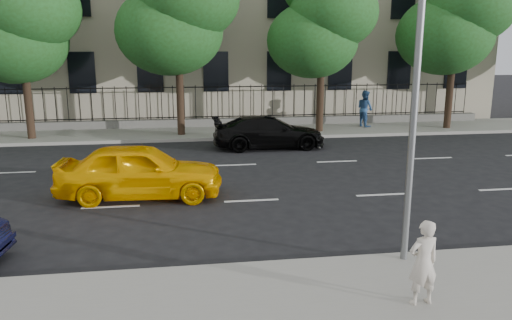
{
  "coord_description": "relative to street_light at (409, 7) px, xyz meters",
  "views": [
    {
      "loc": [
        -1.91,
        -11.3,
        4.43
      ],
      "look_at": [
        0.21,
        3.0,
        1.1
      ],
      "focal_mm": 35.0,
      "sensor_mm": 36.0,
      "label": 1
    }
  ],
  "objects": [
    {
      "name": "woman_near",
      "position": [
        -0.51,
        -2.31,
        -4.25
      ],
      "size": [
        0.58,
        0.42,
        1.49
      ],
      "primitive_type": "imported",
      "rotation": [
        0.0,
        0.0,
        3.26
      ],
      "color": "beige",
      "rests_on": "near_sidewalk"
    },
    {
      "name": "yellow_taxi",
      "position": [
        -5.71,
        5.07,
        -4.33
      ],
      "size": [
        4.9,
        2.2,
        1.64
      ],
      "primitive_type": "imported",
      "rotation": [
        0.0,
        0.0,
        1.51
      ],
      "color": "#FFB400",
      "rests_on": "ground"
    },
    {
      "name": "near_sidewalk",
      "position": [
        -2.5,
        -2.23,
        -5.07
      ],
      "size": [
        60.0,
        4.0,
        0.15
      ],
      "primitive_type": "cube",
      "color": "gray",
      "rests_on": "ground"
    },
    {
      "name": "tree_b",
      "position": [
        -11.46,
        15.13,
        0.69
      ],
      "size": [
        5.53,
        5.12,
        8.97
      ],
      "color": "#382619",
      "rests_on": "far_sidewalk"
    },
    {
      "name": "far_sidewalk",
      "position": [
        -2.5,
        15.77,
        -5.07
      ],
      "size": [
        60.0,
        4.0,
        0.15
      ],
      "primitive_type": "cube",
      "color": "gray",
      "rests_on": "ground"
    },
    {
      "name": "tree_c",
      "position": [
        -4.46,
        15.13,
        1.26
      ],
      "size": [
        5.89,
        5.5,
        9.8
      ],
      "color": "#382619",
      "rests_on": "far_sidewalk"
    },
    {
      "name": "lane_markings",
      "position": [
        -2.5,
        6.52,
        -5.14
      ],
      "size": [
        49.6,
        4.62,
        0.01
      ],
      "primitive_type": null,
      "color": "silver",
      "rests_on": "ground"
    },
    {
      "name": "iron_fence",
      "position": [
        -2.5,
        17.47,
        -4.5
      ],
      "size": [
        30.0,
        0.5,
        2.2
      ],
      "color": "slate",
      "rests_on": "far_sidewalk"
    },
    {
      "name": "black_sedan",
      "position": [
        -0.69,
        11.78,
        -4.44
      ],
      "size": [
        4.9,
        2.0,
        1.42
      ],
      "primitive_type": "imported",
      "rotation": [
        0.0,
        0.0,
        1.57
      ],
      "color": "black",
      "rests_on": "ground"
    },
    {
      "name": "ground",
      "position": [
        -2.5,
        1.77,
        -5.15
      ],
      "size": [
        120.0,
        120.0,
        0.0
      ],
      "primitive_type": "plane",
      "color": "black",
      "rests_on": "ground"
    },
    {
      "name": "tree_d",
      "position": [
        2.54,
        15.13,
        0.69
      ],
      "size": [
        5.34,
        4.94,
        8.84
      ],
      "color": "#382619",
      "rests_on": "far_sidewalk"
    },
    {
      "name": "tree_e",
      "position": [
        9.54,
        15.13,
        1.05
      ],
      "size": [
        5.71,
        5.31,
        9.46
      ],
      "color": "#382619",
      "rests_on": "far_sidewalk"
    },
    {
      "name": "pedestrian_far",
      "position": [
        5.3,
        16.04,
        -4.03
      ],
      "size": [
        1.02,
        1.14,
        1.94
      ],
      "primitive_type": "imported",
      "rotation": [
        0.0,
        0.0,
        1.93
      ],
      "color": "#2D5286",
      "rests_on": "far_sidewalk"
    },
    {
      "name": "street_light",
      "position": [
        0.0,
        0.0,
        0.0
      ],
      "size": [
        0.25,
        3.32,
        8.05
      ],
      "color": "slate",
      "rests_on": "near_sidewalk"
    }
  ]
}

